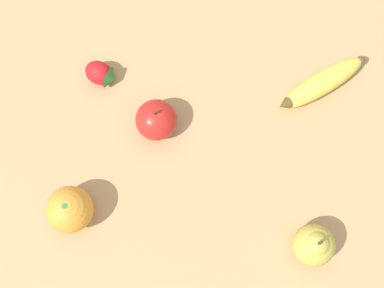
% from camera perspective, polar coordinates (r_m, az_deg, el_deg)
% --- Properties ---
extents(ground_plane, '(3.00, 3.00, 0.00)m').
position_cam_1_polar(ground_plane, '(0.98, 2.21, 0.72)').
color(ground_plane, tan).
extents(banana, '(0.15, 0.16, 0.04)m').
position_cam_1_polar(banana, '(1.01, 13.62, 6.28)').
color(banana, '#DBCC4C').
rests_on(banana, ground_plane).
extents(orange, '(0.08, 0.08, 0.08)m').
position_cam_1_polar(orange, '(0.93, -12.90, -6.82)').
color(orange, orange).
rests_on(orange, ground_plane).
extents(pear, '(0.07, 0.07, 0.09)m').
position_cam_1_polar(pear, '(0.92, 12.89, -10.46)').
color(pear, '#B7AD47').
rests_on(pear, ground_plane).
extents(strawberry, '(0.06, 0.05, 0.04)m').
position_cam_1_polar(strawberry, '(1.01, -9.68, 7.39)').
color(strawberry, red).
rests_on(strawberry, ground_plane).
extents(apple, '(0.07, 0.07, 0.08)m').
position_cam_1_polar(apple, '(0.95, -3.84, 2.58)').
color(apple, red).
rests_on(apple, ground_plane).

